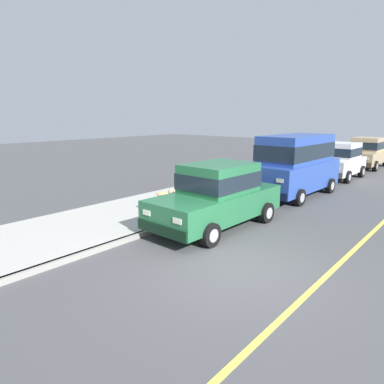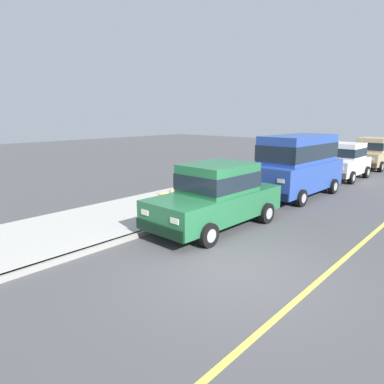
# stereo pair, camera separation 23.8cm
# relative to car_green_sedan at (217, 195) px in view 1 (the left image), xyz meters

# --- Properties ---
(ground_plane) EXTENTS (80.00, 80.00, 0.00)m
(ground_plane) POSITION_rel_car_green_sedan_xyz_m (2.15, -2.13, -0.98)
(ground_plane) COLOR #4C4C4F
(curb) EXTENTS (0.16, 64.00, 0.14)m
(curb) POSITION_rel_car_green_sedan_xyz_m (-1.05, -2.13, -0.91)
(curb) COLOR gray
(curb) RESTS_ON ground
(sidewalk) EXTENTS (3.60, 64.00, 0.14)m
(sidewalk) POSITION_rel_car_green_sedan_xyz_m (-2.85, -2.13, -0.91)
(sidewalk) COLOR #B7B5AD
(sidewalk) RESTS_ON ground
(lane_centre_line) EXTENTS (0.12, 57.60, 0.01)m
(lane_centre_line) POSITION_rel_car_green_sedan_xyz_m (3.75, -2.13, -0.98)
(lane_centre_line) COLOR #E0D64C
(lane_centre_line) RESTS_ON ground
(car_green_sedan) EXTENTS (2.11, 4.64, 1.92)m
(car_green_sedan) POSITION_rel_car_green_sedan_xyz_m (0.00, 0.00, 0.00)
(car_green_sedan) COLOR #23663D
(car_green_sedan) RESTS_ON ground
(car_blue_van) EXTENTS (2.23, 4.95, 2.52)m
(car_blue_van) POSITION_rel_car_green_sedan_xyz_m (-0.05, 5.50, 0.41)
(car_blue_van) COLOR #28479E
(car_blue_van) RESTS_ON ground
(car_white_hatchback) EXTENTS (2.00, 3.82, 1.88)m
(car_white_hatchback) POSITION_rel_car_green_sedan_xyz_m (-0.02, 10.98, -0.01)
(car_white_hatchback) COLOR white
(car_white_hatchback) RESTS_ON ground
(car_tan_sedan) EXTENTS (2.07, 4.62, 1.92)m
(car_tan_sedan) POSITION_rel_car_green_sedan_xyz_m (-0.02, 16.16, 0.00)
(car_tan_sedan) COLOR tan
(car_tan_sedan) RESTS_ON ground
(dog_tan) EXTENTS (0.53, 0.61, 0.49)m
(dog_tan) POSITION_rel_car_green_sedan_xyz_m (-3.03, 0.79, -0.55)
(dog_tan) COLOR tan
(dog_tan) RESTS_ON sidewalk
(fire_hydrant) EXTENTS (0.34, 0.24, 0.72)m
(fire_hydrant) POSITION_rel_car_green_sedan_xyz_m (-1.50, 4.11, -0.51)
(fire_hydrant) COLOR red
(fire_hydrant) RESTS_ON sidewalk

